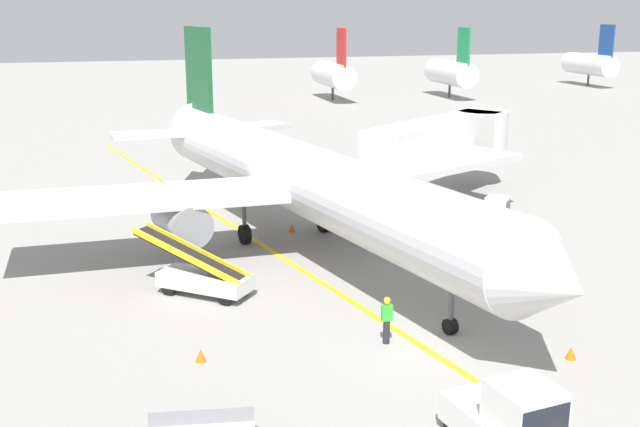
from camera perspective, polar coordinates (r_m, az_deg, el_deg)
ground_plane at (r=27.55m, az=8.52°, el=-9.46°), size 300.00×300.00×0.00m
taxi_line_yellow at (r=31.29m, az=1.96°, el=-6.23°), size 17.89×78.11×0.01m
airliner at (r=37.21m, az=-1.64°, el=2.71°), size 27.96×35.04×10.10m
jet_bridge at (r=47.53m, az=9.34°, el=5.36°), size 11.91×9.41×4.85m
pushback_tug at (r=21.22m, az=13.91°, el=-14.61°), size 2.39×3.83×2.20m
baggage_tug_near_wing at (r=40.09m, az=12.40°, el=-0.41°), size 2.67×2.55×2.10m
belt_loader_forward_hold at (r=33.69m, az=14.66°, el=-3.76°), size 4.32×4.51×2.59m
belt_loader_aft_hold at (r=31.82m, az=-8.60°, el=-4.54°), size 4.63×4.17×2.59m
ground_crew_marshaller at (r=27.09m, az=4.90°, el=-7.67°), size 0.36×0.24×1.70m
safety_cone_nose_left at (r=26.25m, az=-8.72°, el=-10.22°), size 0.36×0.36×0.44m
safety_cone_nose_right at (r=40.22m, az=-5.67°, el=-1.12°), size 0.36×0.36×0.44m
safety_cone_wingtip_left at (r=41.56m, az=8.95°, el=-0.71°), size 0.36×0.36×0.44m
safety_cone_wingtip_right at (r=27.42m, az=17.89°, el=-9.67°), size 0.36×0.36×0.44m
safety_cone_tail_area at (r=40.19m, az=-2.08°, el=-1.07°), size 0.36×0.36×0.44m
distant_aircraft_far_left at (r=97.00m, az=0.96°, el=10.18°), size 3.00×10.10×8.80m
distant_aircraft_mid_left at (r=101.24m, az=9.55°, el=10.18°), size 3.00×10.10×8.80m
distant_aircraft_mid_right at (r=121.16m, az=19.16°, el=10.32°), size 3.00×10.10×8.80m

